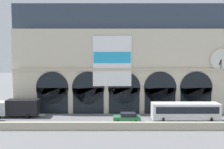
% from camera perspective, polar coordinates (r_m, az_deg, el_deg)
% --- Properties ---
extents(ground_plane, '(200.00, 200.00, 0.00)m').
position_cam_1_polar(ground_plane, '(42.04, 3.16, -10.60)').
color(ground_plane, slate).
extents(quay_parapet_wall, '(90.00, 0.70, 1.19)m').
position_cam_1_polar(quay_parapet_wall, '(37.08, 3.60, -11.78)').
color(quay_parapet_wall, '#B2A891').
rests_on(quay_parapet_wall, ground).
extents(station_building, '(41.35, 4.51, 20.35)m').
position_cam_1_polar(station_building, '(47.57, 2.78, 3.17)').
color(station_building, beige).
rests_on(station_building, ground).
extents(box_truck_west, '(7.50, 2.91, 3.12)m').
position_cam_1_polar(box_truck_west, '(47.01, -20.78, -7.11)').
color(box_truck_west, white).
rests_on(box_truck_west, ground).
extents(car_center, '(4.40, 2.22, 1.55)m').
position_cam_1_polar(car_center, '(41.02, 3.53, -9.84)').
color(car_center, '#2D7A42').
rests_on(car_center, ground).
extents(bus_mideast, '(11.00, 3.25, 3.10)m').
position_cam_1_polar(bus_mideast, '(42.84, 16.56, -8.04)').
color(bus_mideast, white).
rests_on(bus_mideast, ground).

